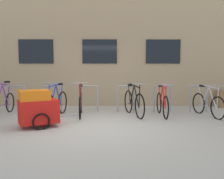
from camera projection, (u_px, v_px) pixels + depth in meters
The scene contains 10 objects.
ground_plane at pixel (94, 126), 5.80m from camera, with size 42.00×42.00×0.00m, color #B2ADA0.
storefront_building at pixel (103, 40), 12.37m from camera, with size 28.00×7.30×5.96m.
bike_rack at pixel (108, 96), 7.66m from camera, with size 6.59×0.05×0.88m.
bicycle_silver at pixel (208, 104), 7.01m from camera, with size 0.48×1.61×0.98m.
bicycle_blue at pixel (57, 103), 7.00m from camera, with size 0.45×1.71×1.04m.
bicycle_maroon at pixel (81, 103), 7.08m from camera, with size 0.44×1.66×1.05m.
bicycle_black at pixel (134, 102), 7.10m from camera, with size 0.56×1.72×1.02m.
bicycle_purple at pixel (3, 103), 7.17m from camera, with size 0.44×1.75×1.05m.
bicycle_red at pixel (162, 103), 7.08m from camera, with size 0.44×1.64×1.00m.
bike_trailer at pixel (38, 108), 5.65m from camera, with size 1.43×0.94×0.92m.
Camera 1 is at (0.40, -5.71, 1.38)m, focal length 37.43 mm.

